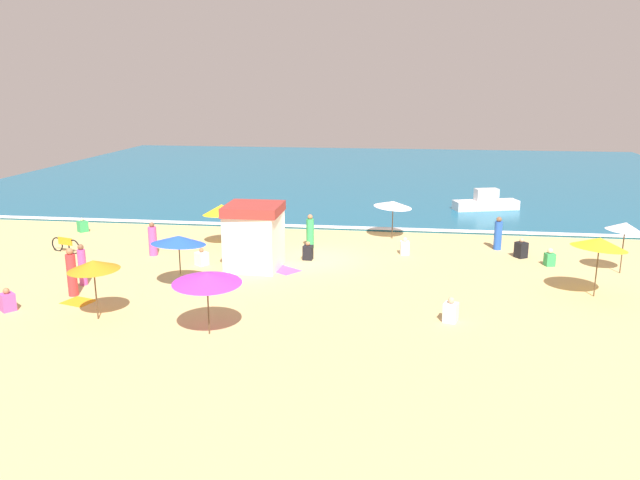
% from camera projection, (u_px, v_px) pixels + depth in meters
% --- Properties ---
extents(ground_plane, '(60.00, 60.00, 0.00)m').
position_uv_depth(ground_plane, '(317.00, 259.00, 29.53)').
color(ground_plane, '#D8B775').
extents(ocean_water, '(60.00, 44.00, 0.10)m').
position_uv_depth(ocean_water, '(361.00, 174.00, 56.42)').
color(ocean_water, '#196084').
rests_on(ocean_water, ground_plane).
extents(wave_breaker_foam, '(57.00, 0.70, 0.01)m').
position_uv_depth(wave_breaker_foam, '(333.00, 227.00, 35.56)').
color(wave_breaker_foam, white).
rests_on(wave_breaker_foam, ocean_water).
extents(lifeguard_cabana, '(2.40, 2.46, 2.88)m').
position_uv_depth(lifeguard_cabana, '(254.00, 236.00, 27.76)').
color(lifeguard_cabana, white).
rests_on(lifeguard_cabana, ground_plane).
extents(beach_umbrella_0, '(2.94, 2.95, 2.13)m').
position_uv_depth(beach_umbrella_0, '(207.00, 278.00, 20.28)').
color(beach_umbrella_0, '#4C3823').
rests_on(beach_umbrella_0, ground_plane).
extents(beach_umbrella_1, '(2.75, 2.75, 2.14)m').
position_uv_depth(beach_umbrella_1, '(222.00, 209.00, 31.64)').
color(beach_umbrella_1, silver).
rests_on(beach_umbrella_1, ground_plane).
extents(beach_umbrella_2, '(3.00, 3.00, 2.25)m').
position_uv_depth(beach_umbrella_2, '(179.00, 240.00, 24.90)').
color(beach_umbrella_2, '#4C3823').
rests_on(beach_umbrella_2, ground_plane).
extents(beach_umbrella_3, '(2.91, 2.91, 2.43)m').
position_uv_depth(beach_umbrella_3, '(600.00, 243.00, 23.86)').
color(beach_umbrella_3, '#4C3823').
rests_on(beach_umbrella_3, ground_plane).
extents(beach_umbrella_5, '(1.79, 1.77, 2.32)m').
position_uv_depth(beach_umbrella_5, '(625.00, 227.00, 26.84)').
color(beach_umbrella_5, '#4C3823').
rests_on(beach_umbrella_5, ground_plane).
extents(beach_umbrella_6, '(2.44, 2.44, 2.15)m').
position_uv_depth(beach_umbrella_6, '(93.00, 265.00, 21.59)').
color(beach_umbrella_6, '#4C3823').
rests_on(beach_umbrella_6, ground_plane).
extents(beach_umbrella_7, '(2.42, 2.40, 2.09)m').
position_uv_depth(beach_umbrella_7, '(393.00, 204.00, 32.93)').
color(beach_umbrella_7, '#4C3823').
rests_on(beach_umbrella_7, ground_plane).
extents(parked_bicycle, '(1.75, 0.61, 0.76)m').
position_uv_depth(parked_bicycle, '(65.00, 245.00, 30.60)').
color(parked_bicycle, black).
rests_on(parked_bicycle, ground_plane).
extents(beachgoer_0, '(0.46, 0.46, 0.85)m').
position_uv_depth(beachgoer_0, '(405.00, 247.00, 30.24)').
color(beachgoer_0, white).
rests_on(beachgoer_0, ground_plane).
extents(beachgoer_1, '(0.67, 0.67, 0.80)m').
position_uv_depth(beachgoer_1, '(202.00, 258.00, 28.45)').
color(beachgoer_1, white).
rests_on(beachgoer_1, ground_plane).
extents(beachgoer_2, '(0.65, 0.65, 0.95)m').
position_uv_depth(beachgoer_2, '(521.00, 249.00, 29.66)').
color(beachgoer_2, black).
rests_on(beachgoer_2, ground_plane).
extents(beachgoer_3, '(0.49, 0.49, 0.82)m').
position_uv_depth(beachgoer_3, '(550.00, 258.00, 28.35)').
color(beachgoer_3, green).
rests_on(beachgoer_3, ground_plane).
extents(beachgoer_4, '(0.41, 0.41, 1.61)m').
position_uv_depth(beachgoer_4, '(153.00, 240.00, 29.97)').
color(beachgoer_4, '#D84CA5').
rests_on(beachgoer_4, ground_plane).
extents(beachgoer_5, '(0.45, 0.45, 1.71)m').
position_uv_depth(beachgoer_5, '(82.00, 266.00, 25.58)').
color(beachgoer_5, '#D84CA5').
rests_on(beachgoer_5, ground_plane).
extents(beachgoer_6, '(0.65, 0.65, 0.87)m').
position_uv_depth(beachgoer_6, '(7.00, 301.00, 22.76)').
color(beachgoer_6, '#D84CA5').
rests_on(beachgoer_6, ground_plane).
extents(beachgoer_7, '(0.50, 0.50, 1.72)m').
position_uv_depth(beachgoer_7, '(310.00, 232.00, 31.28)').
color(beachgoer_7, green).
rests_on(beachgoer_7, ground_plane).
extents(beachgoer_8, '(0.47, 0.47, 0.87)m').
position_uv_depth(beachgoer_8, '(308.00, 252.00, 29.33)').
color(beachgoer_8, black).
rests_on(beachgoer_8, ground_plane).
extents(beachgoer_9, '(0.58, 0.58, 0.90)m').
position_uv_depth(beachgoer_9, '(451.00, 311.00, 21.72)').
color(beachgoer_9, white).
rests_on(beachgoer_9, ground_plane).
extents(beachgoer_10, '(0.54, 0.54, 1.65)m').
position_uv_depth(beachgoer_10, '(498.00, 234.00, 31.02)').
color(beachgoer_10, blue).
rests_on(beachgoer_10, ground_plane).
extents(beachgoer_11, '(0.67, 0.67, 0.79)m').
position_uv_depth(beachgoer_11, '(83.00, 226.00, 34.81)').
color(beachgoer_11, green).
rests_on(beachgoer_11, ground_plane).
extents(beachgoer_12, '(0.51, 0.51, 1.90)m').
position_uv_depth(beachgoer_12, '(72.00, 273.00, 24.27)').
color(beachgoer_12, red).
rests_on(beachgoer_12, ground_plane).
extents(beach_towel_0, '(1.37, 1.69, 0.01)m').
position_uv_depth(beach_towel_0, '(170.00, 243.00, 32.50)').
color(beach_towel_0, orange).
rests_on(beach_towel_0, ground_plane).
extents(beach_towel_1, '(1.29, 1.18, 0.01)m').
position_uv_depth(beach_towel_1, '(79.00, 302.00, 23.75)').
color(beach_towel_1, orange).
rests_on(beach_towel_1, ground_plane).
extents(beach_towel_2, '(1.99, 1.83, 0.01)m').
position_uv_depth(beach_towel_2, '(281.00, 269.00, 27.90)').
color(beach_towel_2, '#D84CA5').
rests_on(beach_towel_2, ground_plane).
extents(small_boat_0, '(4.29, 2.33, 1.35)m').
position_uv_depth(small_boat_0, '(486.00, 203.00, 40.36)').
color(small_boat_0, white).
rests_on(small_boat_0, ocean_water).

